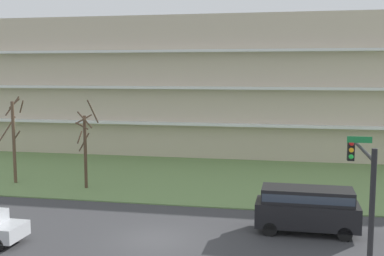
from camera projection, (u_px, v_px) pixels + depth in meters
The scene contains 7 objects.
ground at pixel (154, 240), 23.67m from camera, with size 160.00×160.00×0.00m, color #38383A.
grass_lawn_strip at pixel (202, 178), 37.31m from camera, with size 80.00×16.00×0.08m, color #66844C.
apartment_building at pixel (225, 86), 50.91m from camera, with size 52.01×14.50×13.57m.
tree_far_left at pixel (14, 138), 35.17m from camera, with size 1.96×1.41×6.49m.
tree_left at pixel (85, 146), 33.52m from camera, with size 1.63×1.63×6.39m.
van_black_near_left at pixel (307, 206), 24.52m from camera, with size 5.23×2.09×2.36m.
traffic_signal_mast at pixel (362, 191), 16.96m from camera, with size 0.90×5.63×5.92m.
Camera 1 is at (6.23, -22.06, 8.32)m, focal length 44.60 mm.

